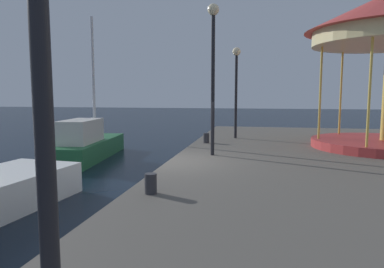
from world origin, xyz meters
The scene contains 6 objects.
ground_plane centered at (0.00, 0.00, 0.00)m, with size 120.00×120.00×0.00m, color black.
sailboat_green centered at (-4.61, 3.75, 0.65)m, with size 2.23×5.53×6.14m.
lamp_post_mid_promenade centered at (1.15, 1.14, 3.98)m, with size 0.36×0.36×4.71m.
lamp_post_far_end centered at (1.57, 5.70, 3.55)m, with size 0.36×0.36×3.98m.
bollard_south centered at (0.53, 3.91, 1.00)m, with size 0.24×0.24×0.40m, color #2D2D33.
bollard_north centered at (0.54, -3.46, 1.00)m, with size 0.24×0.24×0.40m, color #2D2D33.
Camera 1 is at (2.61, -9.89, 2.74)m, focal length 32.75 mm.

